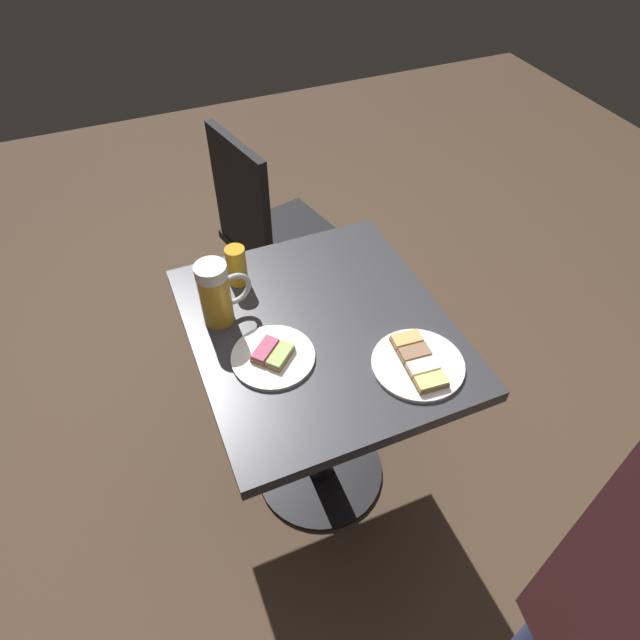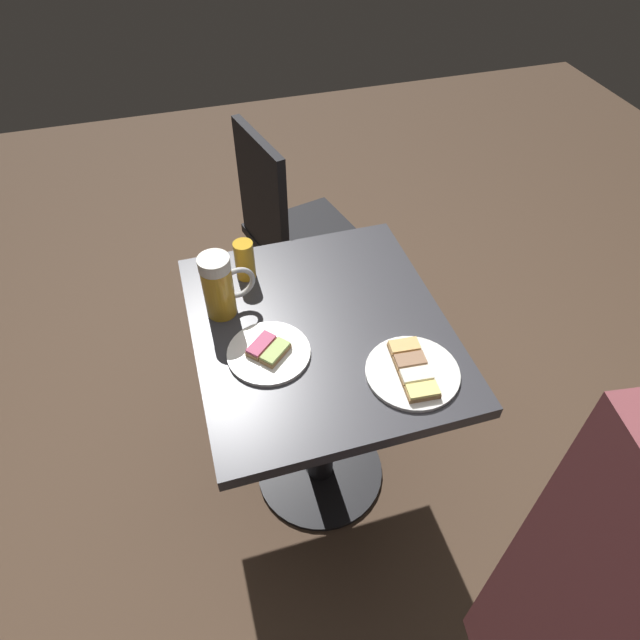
# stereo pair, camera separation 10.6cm
# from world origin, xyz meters

# --- Properties ---
(ground_plane) EXTENTS (6.00, 6.00, 0.00)m
(ground_plane) POSITION_xyz_m (0.00, 0.00, 0.00)
(ground_plane) COLOR #4C3828
(cafe_table) EXTENTS (0.73, 0.65, 0.76)m
(cafe_table) POSITION_xyz_m (0.00, 0.00, 0.58)
(cafe_table) COLOR black
(cafe_table) RESTS_ON ground_plane
(plate_near) EXTENTS (0.23, 0.23, 0.03)m
(plate_near) POSITION_xyz_m (0.21, 0.17, 0.77)
(plate_near) COLOR white
(plate_near) RESTS_ON cafe_table
(plate_far) EXTENTS (0.21, 0.21, 0.03)m
(plate_far) POSITION_xyz_m (0.06, -0.15, 0.77)
(plate_far) COLOR white
(plate_far) RESTS_ON cafe_table
(beer_mug) EXTENTS (0.08, 0.14, 0.18)m
(beer_mug) POSITION_xyz_m (-0.12, -0.23, 0.85)
(beer_mug) COLOR gold
(beer_mug) RESTS_ON cafe_table
(beer_glass_small) EXTENTS (0.05, 0.05, 0.11)m
(beer_glass_small) POSITION_xyz_m (-0.24, -0.14, 0.82)
(beer_glass_small) COLOR gold
(beer_glass_small) RESTS_ON cafe_table
(cafe_chair) EXTENTS (0.46, 0.46, 0.94)m
(cafe_chair) POSITION_xyz_m (-0.71, 0.09, 0.54)
(cafe_chair) COLOR black
(cafe_chair) RESTS_ON ground_plane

